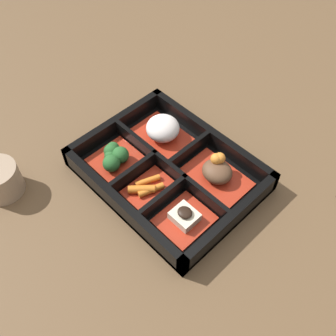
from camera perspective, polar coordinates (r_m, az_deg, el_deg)
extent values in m
plane|color=brown|center=(0.71, 0.00, -1.24)|extent=(3.00, 3.00, 0.00)
cube|color=black|center=(0.70, 0.00, -1.00)|extent=(0.30, 0.23, 0.01)
cube|color=black|center=(0.65, -6.98, -5.52)|extent=(0.30, 0.01, 0.04)
cube|color=black|center=(0.75, 6.10, 4.47)|extent=(0.30, 0.01, 0.04)
cube|color=black|center=(0.77, -7.60, 5.97)|extent=(0.01, 0.23, 0.04)
cube|color=black|center=(0.64, 9.13, -7.56)|extent=(0.01, 0.23, 0.04)
cube|color=black|center=(0.69, 0.23, -0.02)|extent=(0.28, 0.01, 0.04)
cube|color=black|center=(0.69, -4.89, -0.90)|extent=(0.01, 0.11, 0.04)
cube|color=black|center=(0.65, -0.63, -4.62)|extent=(0.01, 0.11, 0.04)
cube|color=black|center=(0.72, 3.07, 2.16)|extent=(0.01, 0.10, 0.04)
cube|color=#B22D19|center=(0.75, -0.74, 4.54)|extent=(0.12, 0.08, 0.01)
ellipsoid|color=silver|center=(0.74, -0.76, 5.80)|extent=(0.06, 0.06, 0.04)
cube|color=#B22D19|center=(0.70, 7.00, -1.43)|extent=(0.12, 0.08, 0.01)
ellipsoid|color=brown|center=(0.68, 7.15, -0.52)|extent=(0.05, 0.05, 0.03)
sphere|color=orange|center=(0.68, 7.51, 1.44)|extent=(0.02, 0.02, 0.02)
sphere|color=orange|center=(0.68, 7.00, 1.32)|extent=(0.02, 0.02, 0.02)
cube|color=#B22D19|center=(0.72, -7.46, 1.07)|extent=(0.08, 0.08, 0.01)
sphere|color=#265B28|center=(0.71, -8.27, 1.69)|extent=(0.02, 0.02, 0.02)
sphere|color=#265B28|center=(0.71, -6.93, 1.89)|extent=(0.03, 0.03, 0.03)
sphere|color=#265B28|center=(0.70, -8.21, 0.68)|extent=(0.03, 0.03, 0.03)
sphere|color=#265B28|center=(0.72, -7.98, 2.86)|extent=(0.02, 0.02, 0.02)
sphere|color=#265B28|center=(0.72, -8.21, 2.42)|extent=(0.03, 0.03, 0.03)
cube|color=#B22D19|center=(0.68, -2.72, -3.09)|extent=(0.05, 0.08, 0.01)
cylinder|color=orange|center=(0.67, -2.49, -3.21)|extent=(0.02, 0.05, 0.01)
cylinder|color=orange|center=(0.68, -2.99, -1.86)|extent=(0.03, 0.05, 0.01)
cylinder|color=orange|center=(0.67, -3.83, -3.11)|extent=(0.04, 0.04, 0.01)
cube|color=#B22D19|center=(0.65, 2.39, -7.52)|extent=(0.08, 0.08, 0.01)
cube|color=beige|center=(0.64, 2.42, -7.04)|extent=(0.04, 0.04, 0.02)
ellipsoid|color=black|center=(0.63, 2.46, -6.46)|extent=(0.02, 0.02, 0.01)
cylinder|color=gray|center=(0.73, -23.20, -1.61)|extent=(0.07, 0.07, 0.06)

